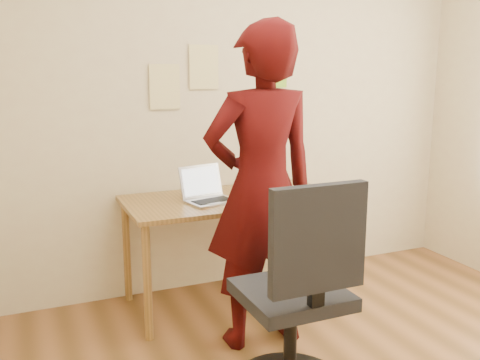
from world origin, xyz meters
name	(u,v)px	position (x,y,z in m)	size (l,w,h in m)	color
room	(410,123)	(0.00, 0.00, 1.35)	(3.58, 3.58, 2.78)	brown
desk	(231,210)	(-0.27, 1.38, 0.65)	(1.40, 0.70, 0.74)	olive
laptop	(208,193)	(-0.44, 1.35, 0.79)	(0.36, 0.33, 0.22)	silver
paper_sheet	(295,193)	(0.18, 1.32, 0.74)	(0.22, 0.32, 0.00)	white
phone	(268,201)	(-0.10, 1.17, 0.74)	(0.06, 0.12, 0.01)	black
wall_note_left	(165,87)	(-0.60, 1.74, 1.46)	(0.21, 0.00, 0.30)	#E5D389
wall_note_mid	(204,67)	(-0.32, 1.74, 1.59)	(0.21, 0.00, 0.30)	#E5D389
wall_note_right	(276,71)	(0.23, 1.74, 1.56)	(0.18, 0.00, 0.24)	#82C02B
office_chair	(298,307)	(-0.39, 0.25, 0.47)	(0.57, 0.57, 1.10)	black
person	(261,189)	(-0.31, 0.82, 0.92)	(0.67, 0.44, 1.84)	#390707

